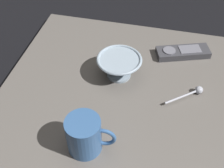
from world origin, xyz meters
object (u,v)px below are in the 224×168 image
at_px(coffee_mug, 85,135).
at_px(tv_remote_near, 183,52).
at_px(cereal_bowl, 119,66).
at_px(teaspoon, 195,92).

xyz_separation_m(coffee_mug, tv_remote_near, (0.20, 0.39, -0.04)).
distance_m(cereal_bowl, coffee_mug, 0.25).
bearing_deg(teaspoon, cereal_bowl, 172.87).
bearing_deg(teaspoon, coffee_mug, -136.92).
distance_m(cereal_bowl, tv_remote_near, 0.22).
bearing_deg(coffee_mug, teaspoon, 43.08).
height_order(cereal_bowl, tv_remote_near, cereal_bowl).
xyz_separation_m(teaspoon, tv_remote_near, (-0.04, 0.16, -0.00)).
bearing_deg(tv_remote_near, teaspoon, -75.51).
relative_size(teaspoon, tv_remote_near, 0.57).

